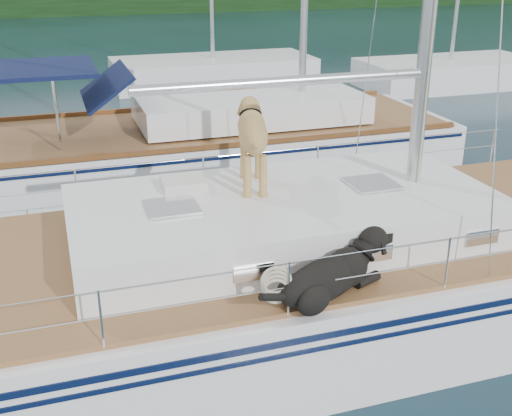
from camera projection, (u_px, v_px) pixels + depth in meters
name	position (u px, v px, depth m)	size (l,w,h in m)	color
ground	(224.00, 332.00, 8.34)	(120.00, 120.00, 0.00)	black
shore_bank	(63.00, 5.00, 48.82)	(92.00, 1.00, 1.20)	#595147
main_sailboat	(231.00, 285.00, 8.10)	(12.00, 3.99, 14.01)	white
neighbor_sailboat	(202.00, 148.00, 13.83)	(11.00, 3.50, 13.30)	white
bg_boat_center	(213.00, 72.00, 23.41)	(7.20, 3.00, 11.65)	white
bg_boat_east	(449.00, 73.00, 23.06)	(6.40, 3.00, 11.65)	white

